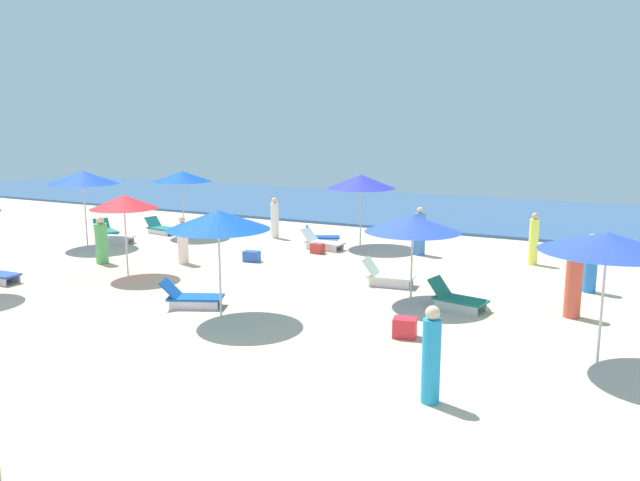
{
  "coord_description": "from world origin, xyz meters",
  "views": [
    {
      "loc": [
        11.01,
        -7.35,
        4.59
      ],
      "look_at": [
        2.18,
        10.11,
        0.86
      ],
      "focal_mm": 35.95,
      "sensor_mm": 36.0,
      "label": 1
    }
  ],
  "objects_px": {
    "beachgoer_1": "(183,242)",
    "beachgoer_5": "(431,357)",
    "umbrella_5": "(124,202)",
    "beachgoer_7": "(275,219)",
    "umbrella_0": "(218,220)",
    "cooler_box_1": "(317,248)",
    "umbrella_4": "(413,223)",
    "lounge_chair_3_0": "(322,242)",
    "cooler_box_0": "(252,256)",
    "umbrella_2": "(83,178)",
    "lounge_chair_4_0": "(456,298)",
    "lounge_chair_2_1": "(106,231)",
    "beachgoer_0": "(419,233)",
    "lounge_chair_0_0": "(191,297)",
    "beachgoer_6": "(591,265)",
    "lounge_chair_3_1": "(321,237)",
    "beachgoer_2": "(534,240)",
    "beachgoer_3": "(101,242)",
    "lounge_chair_4_1": "(387,276)",
    "beachgoer_4": "(573,287)",
    "umbrella_7": "(607,242)",
    "cooler_box_2": "(405,328)",
    "umbrella_3": "(361,182)",
    "umbrella_6": "(182,176)",
    "lounge_chair_2_0": "(113,237)",
    "lounge_chair_6_0": "(161,228)"
  },
  "relations": [
    {
      "from": "umbrella_3",
      "to": "beachgoer_2",
      "type": "height_order",
      "value": "umbrella_3"
    },
    {
      "from": "cooler_box_1",
      "to": "lounge_chair_2_1",
      "type": "bearing_deg",
      "value": 11.24
    },
    {
      "from": "beachgoer_1",
      "to": "beachgoer_5",
      "type": "height_order",
      "value": "beachgoer_5"
    },
    {
      "from": "lounge_chair_4_0",
      "to": "umbrella_5",
      "type": "relative_size",
      "value": 0.62
    },
    {
      "from": "umbrella_6",
      "to": "cooler_box_2",
      "type": "height_order",
      "value": "umbrella_6"
    },
    {
      "from": "lounge_chair_3_0",
      "to": "lounge_chair_4_1",
      "type": "bearing_deg",
      "value": -128.97
    },
    {
      "from": "lounge_chair_2_1",
      "to": "umbrella_4",
      "type": "height_order",
      "value": "umbrella_4"
    },
    {
      "from": "lounge_chair_3_0",
      "to": "cooler_box_0",
      "type": "xyz_separation_m",
      "value": [
        -1.13,
        -2.85,
        -0.08
      ]
    },
    {
      "from": "cooler_box_0",
      "to": "beachgoer_0",
      "type": "bearing_deg",
      "value": -151.46
    },
    {
      "from": "beachgoer_7",
      "to": "beachgoer_6",
      "type": "bearing_deg",
      "value": -58.44
    },
    {
      "from": "lounge_chair_3_1",
      "to": "beachgoer_2",
      "type": "xyz_separation_m",
      "value": [
        7.61,
        -0.08,
        0.55
      ]
    },
    {
      "from": "lounge_chair_4_1",
      "to": "beachgoer_5",
      "type": "distance_m",
      "value": 7.53
    },
    {
      "from": "umbrella_2",
      "to": "lounge_chair_4_0",
      "type": "bearing_deg",
      "value": -6.88
    },
    {
      "from": "umbrella_3",
      "to": "lounge_chair_4_0",
      "type": "height_order",
      "value": "umbrella_3"
    },
    {
      "from": "lounge_chair_2_1",
      "to": "umbrella_5",
      "type": "bearing_deg",
      "value": -101.9
    },
    {
      "from": "umbrella_2",
      "to": "umbrella_7",
      "type": "bearing_deg",
      "value": -13.32
    },
    {
      "from": "lounge_chair_3_0",
      "to": "beachgoer_3",
      "type": "bearing_deg",
      "value": 139.37
    },
    {
      "from": "umbrella_6",
      "to": "beachgoer_2",
      "type": "bearing_deg",
      "value": 3.91
    },
    {
      "from": "lounge_chair_3_1",
      "to": "cooler_box_0",
      "type": "bearing_deg",
      "value": 142.22
    },
    {
      "from": "umbrella_5",
      "to": "lounge_chair_4_0",
      "type": "bearing_deg",
      "value": 6.2
    },
    {
      "from": "beachgoer_2",
      "to": "beachgoer_6",
      "type": "height_order",
      "value": "beachgoer_2"
    },
    {
      "from": "lounge_chair_0_0",
      "to": "lounge_chair_2_1",
      "type": "distance_m",
      "value": 10.73
    },
    {
      "from": "umbrella_5",
      "to": "beachgoer_7",
      "type": "bearing_deg",
      "value": 83.8
    },
    {
      "from": "beachgoer_2",
      "to": "cooler_box_1",
      "type": "bearing_deg",
      "value": -126.31
    },
    {
      "from": "beachgoer_5",
      "to": "lounge_chair_3_0",
      "type": "bearing_deg",
      "value": 140.0
    },
    {
      "from": "umbrella_0",
      "to": "cooler_box_1",
      "type": "relative_size",
      "value": 5.75
    },
    {
      "from": "lounge_chair_3_0",
      "to": "cooler_box_2",
      "type": "xyz_separation_m",
      "value": [
        5.8,
        -7.61,
        -0.04
      ]
    },
    {
      "from": "umbrella_0",
      "to": "beachgoer_6",
      "type": "xyz_separation_m",
      "value": [
        7.52,
        6.32,
        -1.58
      ]
    },
    {
      "from": "lounge_chair_2_0",
      "to": "umbrella_4",
      "type": "relative_size",
      "value": 0.63
    },
    {
      "from": "cooler_box_0",
      "to": "cooler_box_1",
      "type": "distance_m",
      "value": 2.5
    },
    {
      "from": "beachgoer_7",
      "to": "cooler_box_2",
      "type": "height_order",
      "value": "beachgoer_7"
    },
    {
      "from": "lounge_chair_4_1",
      "to": "beachgoer_4",
      "type": "xyz_separation_m",
      "value": [
        4.92,
        -0.78,
        0.46
      ]
    },
    {
      "from": "umbrella_5",
      "to": "beachgoer_5",
      "type": "bearing_deg",
      "value": -22.21
    },
    {
      "from": "lounge_chair_2_0",
      "to": "beachgoer_4",
      "type": "relative_size",
      "value": 0.95
    },
    {
      "from": "cooler_box_0",
      "to": "umbrella_3",
      "type": "bearing_deg",
      "value": -127.61
    },
    {
      "from": "lounge_chair_2_0",
      "to": "lounge_chair_2_1",
      "type": "height_order",
      "value": "lounge_chair_2_0"
    },
    {
      "from": "umbrella_0",
      "to": "beachgoer_2",
      "type": "distance_m",
      "value": 10.8
    },
    {
      "from": "umbrella_7",
      "to": "beachgoer_7",
      "type": "bearing_deg",
      "value": 144.76
    },
    {
      "from": "lounge_chair_6_0",
      "to": "beachgoer_3",
      "type": "relative_size",
      "value": 0.99
    },
    {
      "from": "lounge_chair_6_0",
      "to": "umbrella_7",
      "type": "xyz_separation_m",
      "value": [
        16.84,
        -7.39,
        2.15
      ]
    },
    {
      "from": "beachgoer_6",
      "to": "beachgoer_7",
      "type": "relative_size",
      "value": 1.0
    },
    {
      "from": "lounge_chair_2_1",
      "to": "beachgoer_7",
      "type": "height_order",
      "value": "beachgoer_7"
    },
    {
      "from": "umbrella_5",
      "to": "cooler_box_1",
      "type": "height_order",
      "value": "umbrella_5"
    },
    {
      "from": "beachgoer_6",
      "to": "lounge_chair_3_1",
      "type": "bearing_deg",
      "value": -130.38
    },
    {
      "from": "lounge_chair_2_0",
      "to": "cooler_box_2",
      "type": "xyz_separation_m",
      "value": [
        13.26,
        -5.06,
        -0.04
      ]
    },
    {
      "from": "lounge_chair_0_0",
      "to": "cooler_box_2",
      "type": "bearing_deg",
      "value": -111.1
    },
    {
      "from": "beachgoer_4",
      "to": "umbrella_0",
      "type": "bearing_deg",
      "value": -5.48
    },
    {
      "from": "umbrella_2",
      "to": "beachgoer_3",
      "type": "relative_size",
      "value": 1.79
    },
    {
      "from": "umbrella_4",
      "to": "beachgoer_1",
      "type": "bearing_deg",
      "value": 173.95
    },
    {
      "from": "beachgoer_7",
      "to": "lounge_chair_4_0",
      "type": "bearing_deg",
      "value": -78.83
    }
  ]
}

